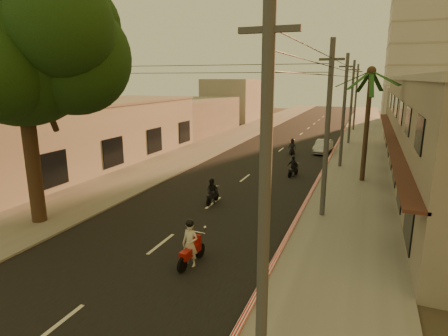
{
  "coord_description": "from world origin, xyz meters",
  "views": [
    {
      "loc": [
        8.07,
        -11.2,
        7.11
      ],
      "look_at": [
        0.59,
        8.21,
        2.11
      ],
      "focal_mm": 30.0,
      "sensor_mm": 36.0,
      "label": 1
    }
  ],
  "objects_px": {
    "broadleaf_tree": "(28,47)",
    "palm_tree": "(371,78)",
    "scooter_red": "(191,245)",
    "parked_car": "(323,147)",
    "scooter_mid_b": "(293,167)",
    "scooter_mid_a": "(212,192)",
    "scooter_far_a": "(292,147)"
  },
  "relations": [
    {
      "from": "palm_tree",
      "to": "scooter_red",
      "type": "bearing_deg",
      "value": -111.27
    },
    {
      "from": "scooter_red",
      "to": "scooter_far_a",
      "type": "xyz_separation_m",
      "value": [
        -0.57,
        23.16,
        -0.13
      ]
    },
    {
      "from": "palm_tree",
      "to": "scooter_mid_a",
      "type": "distance_m",
      "value": 13.1
    },
    {
      "from": "palm_tree",
      "to": "scooter_far_a",
      "type": "distance_m",
      "value": 12.1
    },
    {
      "from": "palm_tree",
      "to": "scooter_red",
      "type": "relative_size",
      "value": 4.2
    },
    {
      "from": "palm_tree",
      "to": "scooter_red",
      "type": "xyz_separation_m",
      "value": [
        -5.93,
        -15.23,
        -6.31
      ]
    },
    {
      "from": "scooter_far_a",
      "to": "parked_car",
      "type": "bearing_deg",
      "value": 26.53
    },
    {
      "from": "scooter_red",
      "to": "scooter_mid_b",
      "type": "distance_m",
      "value": 15.06
    },
    {
      "from": "broadleaf_tree",
      "to": "scooter_mid_b",
      "type": "relative_size",
      "value": 7.66
    },
    {
      "from": "parked_car",
      "to": "scooter_far_a",
      "type": "bearing_deg",
      "value": -141.19
    },
    {
      "from": "scooter_mid_a",
      "to": "parked_car",
      "type": "height_order",
      "value": "scooter_mid_a"
    },
    {
      "from": "palm_tree",
      "to": "scooter_far_a",
      "type": "relative_size",
      "value": 5.14
    },
    {
      "from": "scooter_far_a",
      "to": "broadleaf_tree",
      "type": "bearing_deg",
      "value": -119.08
    },
    {
      "from": "broadleaf_tree",
      "to": "palm_tree",
      "type": "relative_size",
      "value": 1.48
    },
    {
      "from": "scooter_mid_a",
      "to": "scooter_mid_b",
      "type": "height_order",
      "value": "scooter_mid_b"
    },
    {
      "from": "broadleaf_tree",
      "to": "parked_car",
      "type": "distance_m",
      "value": 27.16
    },
    {
      "from": "palm_tree",
      "to": "parked_car",
      "type": "bearing_deg",
      "value": 111.35
    },
    {
      "from": "scooter_red",
      "to": "scooter_mid_b",
      "type": "height_order",
      "value": "scooter_red"
    },
    {
      "from": "scooter_mid_a",
      "to": "scooter_mid_b",
      "type": "distance_m",
      "value": 8.52
    },
    {
      "from": "broadleaf_tree",
      "to": "palm_tree",
      "type": "xyz_separation_m",
      "value": [
        14.61,
        13.86,
        -1.33
      ]
    },
    {
      "from": "scooter_red",
      "to": "parked_car",
      "type": "relative_size",
      "value": 0.5
    },
    {
      "from": "broadleaf_tree",
      "to": "parked_car",
      "type": "xyz_separation_m",
      "value": [
        10.78,
        23.66,
        -7.84
      ]
    },
    {
      "from": "scooter_mid_b",
      "to": "scooter_far_a",
      "type": "distance_m",
      "value": 8.3
    },
    {
      "from": "scooter_mid_b",
      "to": "scooter_mid_a",
      "type": "bearing_deg",
      "value": -97.65
    },
    {
      "from": "scooter_far_a",
      "to": "parked_car",
      "type": "relative_size",
      "value": 0.41
    },
    {
      "from": "palm_tree",
      "to": "scooter_mid_b",
      "type": "distance_m",
      "value": 8.06
    },
    {
      "from": "broadleaf_tree",
      "to": "scooter_far_a",
      "type": "xyz_separation_m",
      "value": [
        8.11,
        21.78,
        -7.77
      ]
    },
    {
      "from": "scooter_red",
      "to": "scooter_mid_a",
      "type": "xyz_separation_m",
      "value": [
        -2.09,
        7.11,
        -0.13
      ]
    },
    {
      "from": "scooter_red",
      "to": "scooter_mid_b",
      "type": "relative_size",
      "value": 1.23
    },
    {
      "from": "broadleaf_tree",
      "to": "parked_car",
      "type": "bearing_deg",
      "value": 65.51
    },
    {
      "from": "broadleaf_tree",
      "to": "scooter_mid_b",
      "type": "xyz_separation_m",
      "value": [
        9.76,
        13.65,
        -7.76
      ]
    },
    {
      "from": "scooter_red",
      "to": "scooter_mid_a",
      "type": "height_order",
      "value": "scooter_red"
    }
  ]
}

